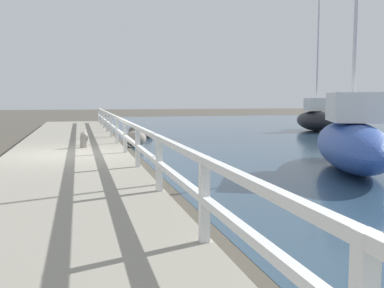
% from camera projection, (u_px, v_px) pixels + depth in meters
% --- Properties ---
extents(ground_plane, '(120.00, 120.00, 0.00)m').
position_uv_depth(ground_plane, '(68.00, 162.00, 12.18)').
color(ground_plane, '#4C473D').
extents(dock_walkway, '(3.33, 36.00, 0.22)m').
position_uv_depth(dock_walkway, '(68.00, 158.00, 12.17)').
color(dock_walkway, gray).
rests_on(dock_walkway, ground).
extents(railing, '(0.10, 32.50, 0.91)m').
position_uv_depth(railing, '(125.00, 130.00, 12.48)').
color(railing, white).
rests_on(railing, dock_walkway).
extents(boulder_water_edge, '(0.77, 0.69, 0.58)m').
position_uv_depth(boulder_water_edge, '(135.00, 139.00, 16.11)').
color(boulder_water_edge, gray).
rests_on(boulder_water_edge, ground).
extents(boulder_downstream, '(0.54, 0.49, 0.41)m').
position_uv_depth(boulder_downstream, '(134.00, 131.00, 21.39)').
color(boulder_downstream, '#666056').
rests_on(boulder_downstream, ground).
extents(boulder_upstream, '(0.45, 0.40, 0.34)m').
position_uv_depth(boulder_upstream, '(148.00, 134.00, 19.64)').
color(boulder_upstream, gray).
rests_on(boulder_upstream, ground).
extents(mooring_bollard, '(0.23, 0.23, 0.49)m').
position_uv_depth(mooring_bollard, '(84.00, 140.00, 13.77)').
color(mooring_bollard, gray).
rests_on(mooring_bollard, dock_walkway).
extents(sailboat_blue, '(3.59, 5.66, 6.51)m').
position_uv_depth(sailboat_blue, '(351.00, 140.00, 10.84)').
color(sailboat_blue, '#2D4C9E').
rests_on(sailboat_blue, water_surface).
extents(sailboat_black, '(1.72, 3.76, 7.12)m').
position_uv_depth(sailboat_black, '(316.00, 119.00, 23.90)').
color(sailboat_black, black).
rests_on(sailboat_black, water_surface).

